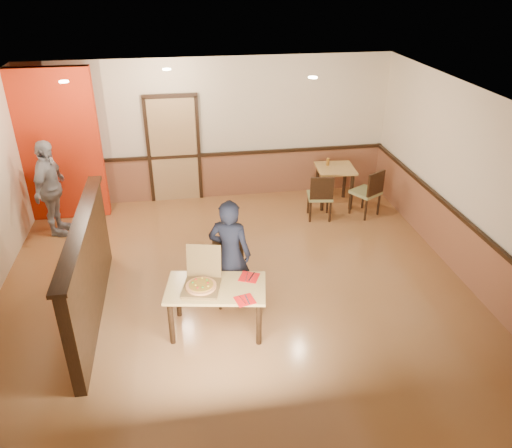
{
  "coord_description": "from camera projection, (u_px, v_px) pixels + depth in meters",
  "views": [
    {
      "loc": [
        -0.69,
        -6.02,
        4.37
      ],
      "look_at": [
        0.28,
        0.0,
        1.13
      ],
      "focal_mm": 35.0,
      "sensor_mm": 36.0,
      "label": 1
    }
  ],
  "objects": [
    {
      "name": "floor",
      "position": [
        237.0,
        292.0,
        7.4
      ],
      "size": [
        7.0,
        7.0,
        0.0
      ],
      "primitive_type": "plane",
      "color": "#A16C3E",
      "rests_on": "ground"
    },
    {
      "name": "red_accent_panel",
      "position": [
        55.0,
        147.0,
        8.95
      ],
      "size": [
        1.6,
        0.2,
        2.78
      ],
      "primitive_type": "cube",
      "color": "red",
      "rests_on": "floor"
    },
    {
      "name": "pizza_box",
      "position": [
        202.0,
        283.0,
        6.33
      ],
      "size": [
        0.56,
        0.62,
        0.48
      ],
      "rotation": [
        0.0,
        0.0,
        -0.23
      ],
      "color": "brown",
      "rests_on": "main_table"
    },
    {
      "name": "diner",
      "position": [
        230.0,
        254.0,
        6.8
      ],
      "size": [
        0.69,
        0.58,
        1.62
      ],
      "primitive_type": "imported",
      "rotation": [
        0.0,
        0.0,
        2.77
      ],
      "color": "black",
      "rests_on": "floor"
    },
    {
      "name": "wainscot_right",
      "position": [
        460.0,
        247.0,
        7.67
      ],
      "size": [
        0.04,
        7.0,
        0.9
      ],
      "primitive_type": "cube",
      "color": "brown",
      "rests_on": "floor"
    },
    {
      "name": "pizza",
      "position": [
        201.0,
        286.0,
        6.29
      ],
      "size": [
        0.44,
        0.44,
        0.03
      ],
      "primitive_type": "cylinder",
      "rotation": [
        0.0,
        0.0,
        -0.14
      ],
      "color": "#E29552",
      "rests_on": "pizza_box"
    },
    {
      "name": "wainscot_back",
      "position": [
        216.0,
        176.0,
        10.21
      ],
      "size": [
        7.0,
        0.04,
        0.9
      ],
      "primitive_type": "cube",
      "color": "brown",
      "rests_on": "floor"
    },
    {
      "name": "napkin_near",
      "position": [
        245.0,
        300.0,
        6.1
      ],
      "size": [
        0.27,
        0.27,
        0.01
      ],
      "rotation": [
        0.0,
        0.0,
        0.23
      ],
      "color": "red",
      "rests_on": "main_table"
    },
    {
      "name": "condiment",
      "position": [
        328.0,
        162.0,
        9.8
      ],
      "size": [
        0.06,
        0.06,
        0.15
      ],
      "primitive_type": "cylinder",
      "color": "#915B1A",
      "rests_on": "side_table"
    },
    {
      "name": "napkin_far",
      "position": [
        249.0,
        277.0,
        6.55
      ],
      "size": [
        0.32,
        0.32,
        0.01
      ],
      "rotation": [
        0.0,
        0.0,
        -0.42
      ],
      "color": "red",
      "rests_on": "main_table"
    },
    {
      "name": "main_table",
      "position": [
        216.0,
        294.0,
        6.41
      ],
      "size": [
        1.37,
        0.93,
        0.68
      ],
      "rotation": [
        0.0,
        0.0,
        -0.17
      ],
      "color": "tan",
      "rests_on": "floor"
    },
    {
      "name": "diner_chair",
      "position": [
        230.0,
        267.0,
        7.07
      ],
      "size": [
        0.49,
        0.49,
        0.94
      ],
      "rotation": [
        0.0,
        0.0,
        0.05
      ],
      "color": "olive",
      "rests_on": "floor"
    },
    {
      "name": "chair_rail_right",
      "position": [
        465.0,
        220.0,
        7.45
      ],
      "size": [
        0.06,
        7.0,
        0.06
      ],
      "primitive_type": "cube",
      "color": "black",
      "rests_on": "wall_right"
    },
    {
      "name": "spot_c",
      "position": [
        313.0,
        77.0,
        7.6
      ],
      "size": [
        0.14,
        0.14,
        0.02
      ],
      "primitive_type": "cylinder",
      "color": "#FFECB2",
      "rests_on": "ceiling"
    },
    {
      "name": "ceiling",
      "position": [
        233.0,
        105.0,
        6.08
      ],
      "size": [
        7.0,
        7.0,
        0.0
      ],
      "primitive_type": "plane",
      "rotation": [
        3.14,
        0.0,
        0.0
      ],
      "color": "black",
      "rests_on": "wall_back"
    },
    {
      "name": "side_chair_left",
      "position": [
        320.0,
        195.0,
        9.27
      ],
      "size": [
        0.51,
        0.51,
        0.9
      ],
      "rotation": [
        0.0,
        0.0,
        2.99
      ],
      "color": "olive",
      "rests_on": "floor"
    },
    {
      "name": "back_door",
      "position": [
        174.0,
        150.0,
        9.81
      ],
      "size": [
        0.9,
        0.06,
        2.1
      ],
      "primitive_type": "cube",
      "color": "tan",
      "rests_on": "wall_back"
    },
    {
      "name": "side_chair_right",
      "position": [
        369.0,
        191.0,
        9.4
      ],
      "size": [
        0.63,
        0.63,
        0.93
      ],
      "rotation": [
        0.0,
        0.0,
        3.67
      ],
      "color": "olive",
      "rests_on": "floor"
    },
    {
      "name": "side_table",
      "position": [
        335.0,
        176.0,
        9.82
      ],
      "size": [
        0.78,
        0.78,
        0.78
      ],
      "rotation": [
        0.0,
        0.0,
        -0.08
      ],
      "color": "tan",
      "rests_on": "floor"
    },
    {
      "name": "passerby",
      "position": [
        50.0,
        189.0,
        8.61
      ],
      "size": [
        0.63,
        1.08,
        1.73
      ],
      "primitive_type": "imported",
      "rotation": [
        0.0,
        0.0,
        1.36
      ],
      "color": "#96979E",
      "rests_on": "floor"
    },
    {
      "name": "wall_right",
      "position": [
        475.0,
        191.0,
        7.23
      ],
      "size": [
        0.0,
        7.0,
        7.0
      ],
      "primitive_type": "plane",
      "rotation": [
        1.57,
        0.0,
        -1.57
      ],
      "color": "beige",
      "rests_on": "floor"
    },
    {
      "name": "spot_a",
      "position": [
        64.0,
        82.0,
        7.34
      ],
      "size": [
        0.14,
        0.14,
        0.02
      ],
      "primitive_type": "cylinder",
      "color": "#FFECB2",
      "rests_on": "ceiling"
    },
    {
      "name": "booth_partition",
      "position": [
        89.0,
        270.0,
        6.6
      ],
      "size": [
        0.2,
        3.1,
        1.44
      ],
      "color": "black",
      "rests_on": "floor"
    },
    {
      "name": "spot_b",
      "position": [
        167.0,
        69.0,
        8.16
      ],
      "size": [
        0.14,
        0.14,
        0.02
      ],
      "primitive_type": "cylinder",
      "color": "#FFECB2",
      "rests_on": "ceiling"
    },
    {
      "name": "chair_rail_back",
      "position": [
        215.0,
        154.0,
        9.97
      ],
      "size": [
        7.0,
        0.06,
        0.06
      ],
      "primitive_type": "cube",
      "color": "black",
      "rests_on": "wall_back"
    },
    {
      "name": "wall_back",
      "position": [
        214.0,
        130.0,
        9.79
      ],
      "size": [
        7.0,
        0.0,
        7.0
      ],
      "primitive_type": "plane",
      "rotation": [
        1.57,
        0.0,
        0.0
      ],
      "color": "beige",
      "rests_on": "floor"
    }
  ]
}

